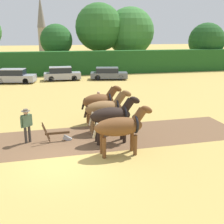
# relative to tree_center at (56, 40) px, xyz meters

# --- Properties ---
(ground_plane) EXTENTS (240.00, 240.00, 0.00)m
(ground_plane) POSITION_rel_tree_center_xyz_m (-0.89, -30.77, -4.42)
(ground_plane) COLOR tan
(plowed_furrow_strip) EXTENTS (21.80, 4.59, 0.01)m
(plowed_furrow_strip) POSITION_rel_tree_center_xyz_m (-1.58, -28.18, -4.41)
(plowed_furrow_strip) COLOR brown
(plowed_furrow_strip) RESTS_ON ground
(hedgerow) EXTENTS (56.93, 1.66, 3.12)m
(hedgerow) POSITION_rel_tree_center_xyz_m (-0.89, -4.02, -2.86)
(hedgerow) COLOR #1E511E
(hedgerow) RESTS_ON ground
(tree_center) EXTENTS (4.58, 4.58, 6.73)m
(tree_center) POSITION_rel_tree_center_xyz_m (0.00, 0.00, 0.00)
(tree_center) COLOR brown
(tree_center) RESTS_ON ground
(tree_center_right) EXTENTS (7.05, 7.05, 9.78)m
(tree_center_right) POSITION_rel_tree_center_xyz_m (6.38, 0.93, 1.83)
(tree_center_right) COLOR #423323
(tree_center_right) RESTS_ON ground
(tree_right) EXTENTS (7.45, 7.45, 9.35)m
(tree_right) POSITION_rel_tree_center_xyz_m (11.37, 1.42, 1.20)
(tree_right) COLOR #4C3823
(tree_right) RESTS_ON ground
(tree_far_right) EXTENTS (5.55, 5.55, 7.00)m
(tree_far_right) POSITION_rel_tree_center_xyz_m (23.01, -1.39, -0.20)
(tree_far_right) COLOR #4C3823
(tree_far_right) RESTS_ON ground
(church_spire) EXTENTS (2.32, 2.32, 15.08)m
(church_spire) POSITION_rel_tree_center_xyz_m (-2.68, 40.39, 3.48)
(church_spire) COLOR gray
(church_spire) RESTS_ON ground
(draft_horse_lead_left) EXTENTS (2.91, 0.97, 2.36)m
(draft_horse_lead_left) POSITION_rel_tree_center_xyz_m (1.84, -30.46, -3.06)
(draft_horse_lead_left) COLOR brown
(draft_horse_lead_left) RESTS_ON ground
(draft_horse_lead_right) EXTENTS (2.77, 0.96, 2.45)m
(draft_horse_lead_right) POSITION_rel_tree_center_xyz_m (1.81, -28.88, -3.00)
(draft_horse_lead_right) COLOR black
(draft_horse_lead_right) RESTS_ON ground
(draft_horse_trail_left) EXTENTS (2.83, 1.00, 2.46)m
(draft_horse_trail_left) POSITION_rel_tree_center_xyz_m (1.77, -27.30, -3.03)
(draft_horse_trail_left) COLOR brown
(draft_horse_trail_left) RESTS_ON ground
(draft_horse_trail_right) EXTENTS (2.61, 1.03, 2.45)m
(draft_horse_trail_right) POSITION_rel_tree_center_xyz_m (1.72, -25.72, -3.00)
(draft_horse_trail_right) COLOR brown
(draft_horse_trail_right) RESTS_ON ground
(plow) EXTENTS (1.53, 0.47, 1.13)m
(plow) POSITION_rel_tree_center_xyz_m (-0.88, -28.16, -4.10)
(plow) COLOR #4C331E
(plow) RESTS_ON ground
(farmer_at_plow) EXTENTS (0.56, 0.48, 1.80)m
(farmer_at_plow) POSITION_rel_tree_center_xyz_m (-2.50, -28.02, -3.35)
(farmer_at_plow) COLOR #38332D
(farmer_at_plow) RESTS_ON ground
(farmer_beside_team) EXTENTS (0.41, 0.57, 1.61)m
(farmer_beside_team) POSITION_rel_tree_center_xyz_m (2.00, -23.55, -3.49)
(farmer_beside_team) COLOR #28334C
(farmer_beside_team) RESTS_ON ground
(parked_car_left) EXTENTS (4.76, 2.67, 1.58)m
(parked_car_left) POSITION_rel_tree_center_xyz_m (-5.14, -9.10, -3.66)
(parked_car_left) COLOR #9E9EA8
(parked_car_left) RESTS_ON ground
(parked_car_center_left) EXTENTS (4.31, 1.81, 1.59)m
(parked_car_center_left) POSITION_rel_tree_center_xyz_m (0.20, -8.42, -3.66)
(parked_car_center_left) COLOR #9E9EA8
(parked_car_center_left) RESTS_ON ground
(parked_car_center) EXTENTS (4.69, 2.64, 1.45)m
(parked_car_center) POSITION_rel_tree_center_xyz_m (5.75, -8.96, -3.71)
(parked_car_center) COLOR #565B66
(parked_car_center) RESTS_ON ground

